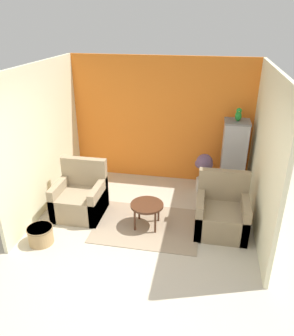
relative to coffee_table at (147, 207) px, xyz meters
The scene contains 12 objects.
ground_plane 1.20m from the coffee_table, 93.89° to the right, with size 20.00×20.00×0.00m, color beige.
wall_back_accent 2.18m from the coffee_table, 92.24° to the left, with size 3.90×0.06×2.63m.
wall_left 2.24m from the coffee_table, 168.51° to the left, with size 0.06×3.07×2.63m.
wall_right 2.10m from the coffee_table, 12.42° to the left, with size 0.06×3.07×2.63m.
area_rug 0.38m from the coffee_table, ahead, with size 1.80×1.32×0.01m.
coffee_table is the anchor object (origin of this frame).
armchair_left 1.28m from the coffee_table, behind, with size 0.85×0.80×0.99m.
armchair_right 1.26m from the coffee_table, ahead, with size 0.85×0.80×0.99m.
birdcage 2.15m from the coffee_table, 46.73° to the left, with size 0.48×0.48×1.52m.
parrot 2.46m from the coffee_table, 46.77° to the left, with size 0.12×0.22×0.26m.
potted_plant 1.76m from the coffee_table, 59.33° to the left, with size 0.36×0.33×0.80m.
wicker_basket 1.78m from the coffee_table, 153.87° to the right, with size 0.41×0.41×0.29m.
Camera 1 is at (0.98, -3.53, 3.34)m, focal length 35.00 mm.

